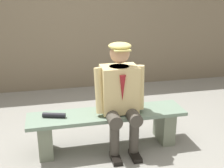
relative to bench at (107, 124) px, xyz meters
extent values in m
plane|color=gray|center=(0.00, 0.00, -0.30)|extent=(30.00, 30.00, 0.00)
cube|color=slate|center=(0.00, 0.00, 0.13)|extent=(1.84, 0.42, 0.04)
cube|color=slate|center=(-0.73, 0.00, -0.09)|extent=(0.16, 0.36, 0.41)
cube|color=slate|center=(0.73, 0.00, -0.09)|extent=(0.16, 0.36, 0.41)
cube|color=tan|center=(-0.14, 0.00, 0.44)|extent=(0.41, 0.30, 0.54)
cylinder|color=#1E2338|center=(-0.14, 0.00, 0.68)|extent=(0.23, 0.23, 0.06)
cone|color=maroon|center=(-0.14, 0.15, 0.50)|extent=(0.07, 0.07, 0.30)
sphere|color=tan|center=(-0.14, 0.02, 0.86)|extent=(0.22, 0.22, 0.22)
ellipsoid|color=tan|center=(-0.14, 0.02, 0.94)|extent=(0.25, 0.25, 0.08)
cube|color=tan|center=(-0.14, 0.12, 0.91)|extent=(0.18, 0.10, 0.02)
cylinder|color=#3F3B33|center=(-0.25, 0.13, 0.17)|extent=(0.15, 0.42, 0.15)
cylinder|color=#3F3B33|center=(-0.25, 0.26, -0.07)|extent=(0.11, 0.11, 0.46)
cube|color=black|center=(-0.25, 0.32, -0.27)|extent=(0.10, 0.24, 0.05)
cylinder|color=tan|center=(-0.38, 0.04, 0.45)|extent=(0.10, 0.13, 0.52)
cylinder|color=#3F3B33|center=(-0.02, 0.13, 0.17)|extent=(0.15, 0.42, 0.15)
cylinder|color=#3F3B33|center=(-0.02, 0.26, -0.07)|extent=(0.11, 0.11, 0.46)
cube|color=black|center=(-0.02, 0.32, -0.27)|extent=(0.10, 0.24, 0.05)
cylinder|color=tan|center=(0.10, 0.04, 0.45)|extent=(0.12, 0.19, 0.52)
cylinder|color=black|center=(0.61, -0.01, 0.18)|extent=(0.26, 0.13, 0.06)
cube|color=#6E614C|center=(0.00, -2.37, 0.88)|extent=(12.00, 0.24, 2.35)
camera|label=1|loc=(0.64, 3.00, 1.54)|focal=45.92mm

